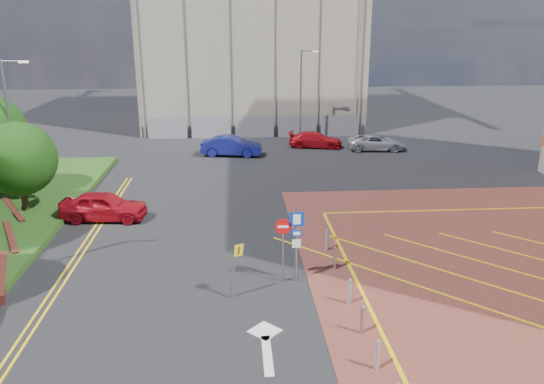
{
  "coord_description": "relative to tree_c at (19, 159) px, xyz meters",
  "views": [
    {
      "loc": [
        -1.91,
        -18.57,
        10.15
      ],
      "look_at": [
        -0.35,
        2.85,
        3.3
      ],
      "focal_mm": 35.0,
      "sensor_mm": 36.0,
      "label": 1
    }
  ],
  "objects": [
    {
      "name": "ground",
      "position": [
        13.5,
        -10.0,
        -3.19
      ],
      "size": [
        140.0,
        140.0,
        0.0
      ],
      "primitive_type": "plane",
      "color": "black",
      "rests_on": "ground"
    },
    {
      "name": "construction_building",
      "position": [
        13.5,
        30.0,
        7.81
      ],
      "size": [
        21.2,
        19.2,
        22.0
      ],
      "primitive_type": "cube",
      "color": "#A89C89",
      "rests_on": "ground"
    },
    {
      "name": "lamp_back",
      "position": [
        17.58,
        18.0,
        1.17
      ],
      "size": [
        1.53,
        0.16,
        8.0
      ],
      "color": "#9EA0A8",
      "rests_on": "ground"
    },
    {
      "name": "construction_fence",
      "position": [
        14.5,
        20.0,
        -2.19
      ],
      "size": [
        21.6,
        0.06,
        2.0
      ],
      "primitive_type": "cube",
      "color": "gray",
      "rests_on": "ground"
    },
    {
      "name": "car_red_left",
      "position": [
        4.5,
        -1.08,
        -2.41
      ],
      "size": [
        4.72,
        2.21,
        1.56
      ],
      "primitive_type": "imported",
      "rotation": [
        0.0,
        0.0,
        1.49
      ],
      "color": "#AF0F1B",
      "rests_on": "ground"
    },
    {
      "name": "car_blue_back",
      "position": [
        11.36,
        13.01,
        -2.4
      ],
      "size": [
        4.99,
        2.41,
        1.58
      ],
      "primitive_type": "imported",
      "rotation": [
        0.0,
        0.0,
        1.41
      ],
      "color": "navy",
      "rests_on": "ground"
    },
    {
      "name": "tree_c",
      "position": [
        0.0,
        0.0,
        0.0
      ],
      "size": [
        4.0,
        4.0,
        4.9
      ],
      "color": "#3D2B1C",
      "rests_on": "grass_bed"
    },
    {
      "name": "car_silver_back",
      "position": [
        23.46,
        14.14,
        -2.54
      ],
      "size": [
        4.9,
        2.63,
        1.31
      ],
      "primitive_type": "imported",
      "rotation": [
        0.0,
        0.0,
        1.47
      ],
      "color": "silver",
      "rests_on": "ground"
    },
    {
      "name": "bollard_row",
      "position": [
        15.8,
        -11.67,
        -2.72
      ],
      "size": [
        0.14,
        11.14,
        0.9
      ],
      "color": "#9EA0A8",
      "rests_on": "forecourt"
    },
    {
      "name": "lamp_left_far",
      "position": [
        -0.92,
        2.0,
        1.47
      ],
      "size": [
        1.53,
        0.16,
        8.0
      ],
      "color": "#9EA0A8",
      "rests_on": "grass_bed"
    },
    {
      "name": "sign_cluster",
      "position": [
        13.8,
        -9.02,
        -1.24
      ],
      "size": [
        1.17,
        0.12,
        3.2
      ],
      "color": "#9EA0A8",
      "rests_on": "ground"
    },
    {
      "name": "warning_sign",
      "position": [
        11.53,
        -10.18,
        -1.76
      ],
      "size": [
        0.64,
        0.4,
        2.25
      ],
      "color": "#9EA0A8",
      "rests_on": "ground"
    },
    {
      "name": "car_red_back",
      "position": [
        18.52,
        15.54,
        -2.53
      ],
      "size": [
        4.82,
        2.74,
        1.32
      ],
      "primitive_type": "imported",
      "rotation": [
        0.0,
        0.0,
        1.36
      ],
      "color": "red",
      "rests_on": "ground"
    }
  ]
}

